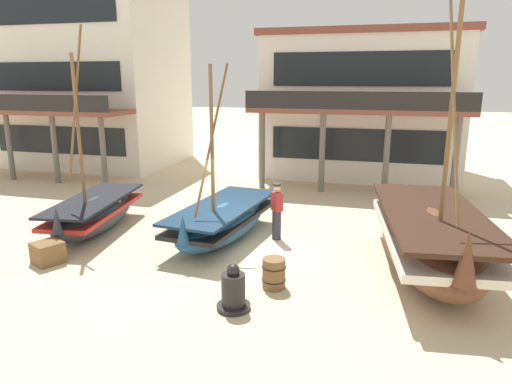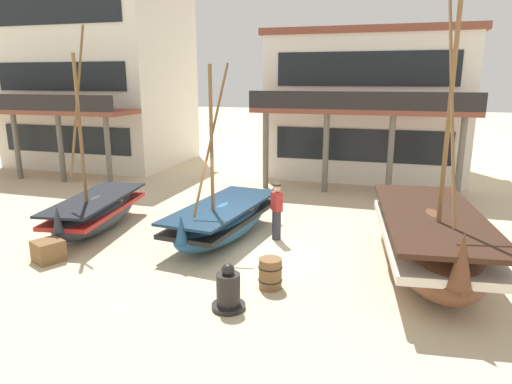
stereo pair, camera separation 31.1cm
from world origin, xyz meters
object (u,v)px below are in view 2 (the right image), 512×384
capstan_winch (228,291)px  wooden_barrel (270,273)px  fishing_boat_far_right (96,211)px  cargo_crate (48,251)px  harbor_building_main (368,104)px  fishing_boat_near_left (223,220)px  harbor_building_annex (100,77)px  fishing_boat_centre_large (430,240)px  fisherman_by_hull (277,212)px

capstan_winch → wooden_barrel: (0.57, 1.20, -0.04)m
capstan_winch → wooden_barrel: bearing=64.7°
fishing_boat_far_right → cargo_crate: (0.37, -2.59, -0.31)m
harbor_building_main → wooden_barrel: bearing=-94.3°
wooden_barrel → cargo_crate: (-5.93, -0.16, -0.07)m
fishing_boat_near_left → harbor_building_annex: bearing=137.1°
cargo_crate → harbor_building_main: bearing=63.9°
capstan_winch → fishing_boat_centre_large: bearing=37.6°
harbor_building_main → capstan_winch: bearing=-96.1°
fisherman_by_hull → wooden_barrel: 3.30m
cargo_crate → harbor_building_main: 16.17m
fishing_boat_centre_large → fishing_boat_far_right: size_ratio=1.14×
fishing_boat_centre_large → cargo_crate: 9.62m
fishing_boat_centre_large → harbor_building_annex: size_ratio=0.74×
fishing_boat_near_left → cargo_crate: bearing=-141.5°
fishing_boat_centre_large → wooden_barrel: size_ratio=9.97×
fisherman_by_hull → harbor_building_main: harbor_building_main is taller
fishing_boat_far_right → harbor_building_main: 14.07m
fishing_boat_far_right → capstan_winch: fishing_boat_far_right is taller
wooden_barrel → cargo_crate: 5.93m
fishing_boat_near_left → harbor_building_annex: harbor_building_annex is taller
capstan_winch → harbor_building_main: (1.62, 15.29, 3.00)m
fishing_boat_far_right → harbor_building_annex: harbor_building_annex is taller
harbor_building_main → harbor_building_annex: 14.36m
fisherman_by_hull → harbor_building_annex: size_ratio=0.18×
wooden_barrel → harbor_building_main: 14.45m
capstan_winch → harbor_building_main: harbor_building_main is taller
harbor_building_annex → wooden_barrel: bearing=-44.5°
cargo_crate → wooden_barrel: bearing=1.5°
fishing_boat_centre_large → harbor_building_annex: harbor_building_annex is taller
fishing_boat_far_right → capstan_winch: 6.78m
fishing_boat_near_left → wooden_barrel: 3.57m
fishing_boat_near_left → fishing_boat_centre_large: fishing_boat_centre_large is taller
fishing_boat_far_right → cargo_crate: size_ratio=9.15×
harbor_building_main → fishing_boat_centre_large: bearing=-78.9°
fishing_boat_far_right → cargo_crate: 2.63m
fishing_boat_far_right → fisherman_by_hull: 5.67m
harbor_building_main → harbor_building_annex: bearing=-175.6°
harbor_building_main → fisherman_by_hull: bearing=-99.1°
wooden_barrel → cargo_crate: wooden_barrel is taller
fishing_boat_far_right → harbor_building_annex: size_ratio=0.65×
fishing_boat_far_right → fishing_boat_near_left: bearing=5.0°
fishing_boat_centre_large → capstan_winch: size_ratio=7.04×
capstan_winch → fishing_boat_far_right: bearing=147.7°
harbor_building_main → fishing_boat_far_right: bearing=-122.2°
fishing_boat_far_right → wooden_barrel: 6.75m
capstan_winch → harbor_building_annex: size_ratio=0.11×
wooden_barrel → harbor_building_annex: harbor_building_annex is taller
fishing_boat_near_left → fishing_boat_far_right: size_ratio=0.82×
harbor_building_annex → cargo_crate: bearing=-61.1°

